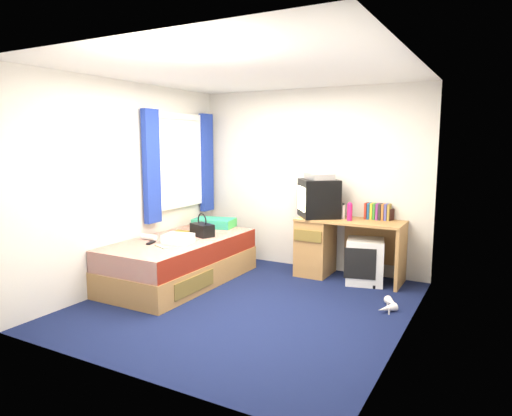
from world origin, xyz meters
The scene contains 20 objects.
ground centered at (0.00, 0.00, 0.00)m, with size 3.40×3.40×0.00m, color #0C1438.
room_shell centered at (0.00, 0.00, 1.45)m, with size 3.40×3.40×3.40m.
bed centered at (-1.10, 0.30, 0.27)m, with size 1.01×2.00×0.54m.
pillow centered at (-1.17, 1.13, 0.60)m, with size 0.54×0.34×0.12m, color teal.
desk centered at (0.39, 1.44, 0.41)m, with size 1.30×0.55×0.75m.
storage_cube centered at (0.88, 1.34, 0.27)m, with size 0.43×0.43×0.54m, color silver.
crt_tv centered at (0.23, 1.44, 0.99)m, with size 0.65×0.65×0.48m.
vcr centered at (0.24, 1.44, 1.27)m, with size 0.38×0.27×0.07m, color #B5B5B7.
book_row centered at (0.95, 1.60, 0.85)m, with size 0.31×0.13×0.20m.
picture_frame centered at (1.11, 1.62, 0.82)m, with size 0.02×0.12×0.14m, color black.
pink_water_bottle centered at (0.67, 1.36, 0.85)m, with size 0.06×0.06×0.20m, color #C91C65.
aerosol_can centered at (0.56, 1.45, 0.84)m, with size 0.05×0.05×0.18m, color silver.
handbag centered at (-0.96, 0.56, 0.63)m, with size 0.35×0.28×0.29m.
towel centered at (-0.97, 0.10, 0.59)m, with size 0.31×0.26×0.10m, color white.
magazine centered at (-1.33, 0.56, 0.55)m, with size 0.21×0.28×0.01m, color gold.
water_bottle centered at (-1.38, 0.06, 0.58)m, with size 0.07×0.07×0.20m, color silver.
colour_swatch_fan centered at (-1.01, -0.16, 0.55)m, with size 0.22×0.06×0.01m, color orange.
remote_control centered at (-1.23, -0.08, 0.55)m, with size 0.05×0.16×0.02m, color black.
window_assembly centered at (-1.55, 0.90, 1.42)m, with size 0.11×1.42×1.40m.
white_heels centered at (1.36, 0.58, 0.04)m, with size 0.22×0.42×0.09m.
Camera 1 is at (2.31, -4.00, 1.70)m, focal length 32.00 mm.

